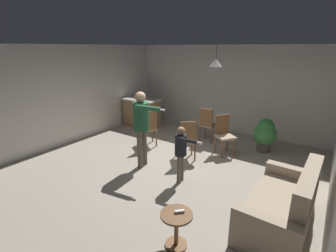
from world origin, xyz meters
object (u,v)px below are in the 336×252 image
at_px(person_adult, 142,121).
at_px(dining_chair_centre_back, 207,123).
at_px(dining_chair_near_wall, 187,139).
at_px(side_table_by_couch, 176,226).
at_px(person_child, 181,149).
at_px(kitchen_counter, 142,113).
at_px(dining_chair_by_counter, 149,127).
at_px(spare_remote_on_table, 180,212).
at_px(potted_plant_corner, 265,134).
at_px(couch_floral, 283,206).
at_px(dining_chair_spare, 224,133).

height_order(person_adult, dining_chair_centre_back, person_adult).
relative_size(person_adult, dining_chair_near_wall, 1.73).
distance_m(side_table_by_couch, person_child, 1.76).
relative_size(kitchen_counter, dining_chair_by_counter, 1.26).
bearing_deg(spare_remote_on_table, kitchen_counter, 135.62).
height_order(person_child, potted_plant_corner, person_child).
distance_m(kitchen_counter, potted_plant_corner, 4.06).
bearing_deg(spare_remote_on_table, couch_floral, 48.57).
xyz_separation_m(dining_chair_centre_back, dining_chair_spare, (0.71, -0.52, 0.00)).
bearing_deg(potted_plant_corner, dining_chair_near_wall, -131.79).
relative_size(couch_floral, person_child, 1.55).
bearing_deg(dining_chair_centre_back, spare_remote_on_table, -70.29).
xyz_separation_m(dining_chair_near_wall, spare_remote_on_table, (1.30, -2.41, -0.01)).
distance_m(dining_chair_centre_back, potted_plant_corner, 1.56).
bearing_deg(potted_plant_corner, dining_chair_centre_back, -172.60).
bearing_deg(dining_chair_spare, dining_chair_centre_back, -89.25).
bearing_deg(couch_floral, kitchen_counter, 64.03).
relative_size(person_child, spare_remote_on_table, 9.05).
height_order(couch_floral, kitchen_counter, couch_floral).
distance_m(person_adult, dining_chair_near_wall, 1.20).
xyz_separation_m(dining_chair_by_counter, potted_plant_corner, (2.72, 1.41, -0.06)).
distance_m(kitchen_counter, spare_remote_on_table, 5.52).
height_order(person_adult, dining_chair_spare, person_adult).
distance_m(person_child, dining_chair_near_wall, 1.08).
bearing_deg(dining_chair_spare, side_table_by_couch, 48.56).
bearing_deg(dining_chair_spare, kitchen_counter, -63.54).
xyz_separation_m(person_child, dining_chair_centre_back, (-0.56, 2.35, -0.19)).
distance_m(side_table_by_couch, spare_remote_on_table, 0.22).
bearing_deg(couch_floral, person_adult, 85.52).
relative_size(dining_chair_by_counter, dining_chair_centre_back, 1.00).
height_order(side_table_by_couch, dining_chair_centre_back, dining_chair_centre_back).
bearing_deg(person_child, dining_chair_by_counter, -128.32).
xyz_separation_m(person_child, dining_chair_by_counter, (-1.74, 1.14, -0.19)).
distance_m(dining_chair_by_counter, dining_chair_near_wall, 1.32).
relative_size(dining_chair_by_counter, dining_chair_spare, 1.00).
xyz_separation_m(person_adult, dining_chair_spare, (1.24, 1.72, -0.53)).
height_order(couch_floral, dining_chair_near_wall, same).
height_order(dining_chair_near_wall, dining_chair_centre_back, same).
xyz_separation_m(kitchen_counter, dining_chair_centre_back, (2.52, -0.07, 0.07)).
bearing_deg(dining_chair_near_wall, dining_chair_centre_back, 53.96).
relative_size(couch_floral, kitchen_counter, 1.45).
bearing_deg(dining_chair_near_wall, couch_floral, -67.98).
xyz_separation_m(couch_floral, person_adult, (-3.04, 0.33, 0.74)).
bearing_deg(potted_plant_corner, side_table_by_couch, -91.94).
xyz_separation_m(dining_chair_centre_back, potted_plant_corner, (1.54, 0.20, -0.06)).
relative_size(side_table_by_couch, dining_chair_spare, 0.52).
xyz_separation_m(kitchen_counter, dining_chair_by_counter, (1.34, -1.28, 0.07)).
distance_m(side_table_by_couch, potted_plant_corner, 4.04).
distance_m(dining_chair_by_counter, spare_remote_on_table, 3.67).
distance_m(dining_chair_centre_back, dining_chair_spare, 0.88).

